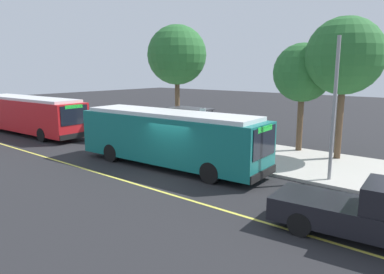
{
  "coord_description": "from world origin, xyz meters",
  "views": [
    {
      "loc": [
        11.78,
        -12.65,
        5.14
      ],
      "look_at": [
        -0.13,
        1.71,
        1.61
      ],
      "focal_mm": 33.85,
      "sensor_mm": 36.0,
      "label": 1
    }
  ],
  "objects_px": {
    "transit_bus_main": "(169,137)",
    "route_sign_post": "(203,125)",
    "pickup_truck": "(371,213)",
    "waiting_bench": "(195,138)",
    "pedestrian_commuter": "(208,140)",
    "transit_bus_second": "(29,114)"
  },
  "relations": [
    {
      "from": "transit_bus_main",
      "to": "route_sign_post",
      "type": "xyz_separation_m",
      "value": [
        0.26,
        2.53,
        0.34
      ]
    },
    {
      "from": "pickup_truck",
      "to": "waiting_bench",
      "type": "height_order",
      "value": "pickup_truck"
    },
    {
      "from": "transit_bus_main",
      "to": "pedestrian_commuter",
      "type": "bearing_deg",
      "value": 78.46
    },
    {
      "from": "transit_bus_main",
      "to": "route_sign_post",
      "type": "relative_size",
      "value": 3.95
    },
    {
      "from": "waiting_bench",
      "to": "route_sign_post",
      "type": "distance_m",
      "value": 3.32
    },
    {
      "from": "transit_bus_main",
      "to": "route_sign_post",
      "type": "bearing_deg",
      "value": 84.18
    },
    {
      "from": "waiting_bench",
      "to": "pickup_truck",
      "type": "bearing_deg",
      "value": -28.96
    },
    {
      "from": "pickup_truck",
      "to": "route_sign_post",
      "type": "distance_m",
      "value": 11.38
    },
    {
      "from": "pickup_truck",
      "to": "transit_bus_second",
      "type": "bearing_deg",
      "value": 174.83
    },
    {
      "from": "pickup_truck",
      "to": "pedestrian_commuter",
      "type": "xyz_separation_m",
      "value": [
        -9.94,
        5.01,
        0.26
      ]
    },
    {
      "from": "transit_bus_main",
      "to": "transit_bus_second",
      "type": "xyz_separation_m",
      "value": [
        -15.28,
        0.02,
        0.0
      ]
    },
    {
      "from": "transit_bus_second",
      "to": "waiting_bench",
      "type": "bearing_deg",
      "value": 18.99
    },
    {
      "from": "waiting_bench",
      "to": "pedestrian_commuter",
      "type": "distance_m",
      "value": 3.2
    },
    {
      "from": "pedestrian_commuter",
      "to": "transit_bus_second",
      "type": "bearing_deg",
      "value": -170.4
    },
    {
      "from": "transit_bus_main",
      "to": "route_sign_post",
      "type": "height_order",
      "value": "same"
    },
    {
      "from": "transit_bus_main",
      "to": "waiting_bench",
      "type": "bearing_deg",
      "value": 113.4
    },
    {
      "from": "waiting_bench",
      "to": "transit_bus_main",
      "type": "bearing_deg",
      "value": -66.6
    },
    {
      "from": "pedestrian_commuter",
      "to": "transit_bus_main",
      "type": "bearing_deg",
      "value": -101.54
    },
    {
      "from": "pickup_truck",
      "to": "route_sign_post",
      "type": "height_order",
      "value": "route_sign_post"
    },
    {
      "from": "route_sign_post",
      "to": "pedestrian_commuter",
      "type": "relative_size",
      "value": 1.66
    },
    {
      "from": "transit_bus_second",
      "to": "route_sign_post",
      "type": "relative_size",
      "value": 4.34
    },
    {
      "from": "waiting_bench",
      "to": "route_sign_post",
      "type": "height_order",
      "value": "route_sign_post"
    }
  ]
}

